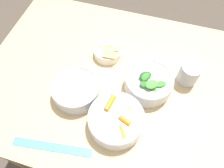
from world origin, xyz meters
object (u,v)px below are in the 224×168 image
bowl_cookies (108,52)px  bowl_beans_hotdog (76,90)px  bowl_carrots (116,120)px  ruler (52,147)px  cup (189,74)px  bowl_greens (149,82)px

bowl_cookies → bowl_beans_hotdog: bearing=75.4°
bowl_carrots → bowl_beans_hotdog: bearing=-22.2°
bowl_beans_hotdog → ruler: bearing=88.6°
cup → bowl_cookies: bearing=-5.2°
bowl_cookies → bowl_greens: bearing=151.3°
bowl_cookies → cup: (-0.33, 0.03, 0.02)m
bowl_greens → cup: bearing=-151.3°
bowl_beans_hotdog → cup: bearing=-154.8°
bowl_greens → bowl_beans_hotdog: bearing=23.2°
bowl_carrots → cup: (-0.21, -0.26, 0.01)m
bowl_carrots → bowl_cookies: size_ratio=1.67×
bowl_carrots → ruler: bowl_carrots is taller
bowl_beans_hotdog → bowl_cookies: bowl_beans_hotdog is taller
cup → bowl_beans_hotdog: bearing=25.2°
bowl_cookies → ruler: 0.43m
bowl_carrots → cup: 0.33m
bowl_beans_hotdog → bowl_greens: bearing=-156.8°
ruler → cup: 0.56m
bowl_beans_hotdog → ruler: (0.01, 0.21, -0.03)m
bowl_cookies → ruler: bowl_cookies is taller
bowl_carrots → bowl_greens: 0.19m
bowl_cookies → ruler: size_ratio=0.42×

